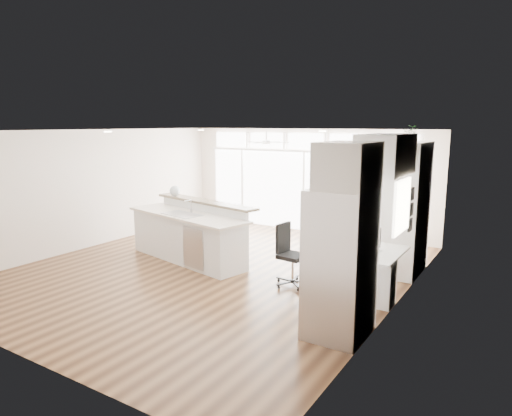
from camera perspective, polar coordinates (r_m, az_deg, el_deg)
The scene contains 24 objects.
floor at distance 9.09m, azimuth -5.13°, elevation -7.71°, with size 7.00×8.00×0.02m, color #432714.
ceiling at distance 8.64m, azimuth -5.42°, elevation 9.62°, with size 7.00×8.00×0.02m, color white.
wall_back at distance 12.16m, azimuth 6.21°, elevation 3.46°, with size 7.00×0.04×2.70m, color #F1E1D1.
wall_front at distance 6.15m, azimuth -28.46°, elevation -4.66°, with size 7.00×0.04×2.70m, color #F1E1D1.
wall_left at distance 11.22m, azimuth -19.68°, elevation 2.32°, with size 0.04×8.00×2.70m, color #F1E1D1.
wall_right at distance 7.24m, azimuth 17.40°, elevation -1.74°, with size 0.04×8.00×2.70m, color #F1E1D1.
glass_wall at distance 12.15m, azimuth 6.06°, elevation 2.03°, with size 5.80×0.06×2.08m, color white.
transom_row at distance 12.02m, azimuth 6.18°, elevation 8.31°, with size 5.90×0.06×0.40m, color white.
desk_window at distance 7.50m, azimuth 17.77°, elevation 0.20°, with size 0.04×0.85×0.85m, color white.
ceiling_fan at distance 11.25m, azimuth 1.30°, elevation 8.73°, with size 1.16×1.16×0.32m, color white.
recessed_lights at distance 8.80m, azimuth -4.62°, elevation 9.52°, with size 3.40×3.00×0.02m, color white.
oven_cabinet at distance 9.05m, azimuth 18.26°, elevation -0.06°, with size 0.64×1.20×2.50m, color white.
desk_nook at distance 7.87m, azimuth 14.95°, elevation -7.98°, with size 0.72×1.30×0.76m, color white.
upper_cabinets at distance 7.48m, azimuth 15.95°, elevation 6.46°, with size 0.64×1.30×0.64m, color white.
refrigerator at distance 6.19m, azimuth 10.48°, elevation -6.81°, with size 0.76×0.90×2.00m, color #B9B9BE.
fridge_cabinet at distance 5.92m, azimuth 11.44°, elevation 5.21°, with size 0.64×0.90×0.60m, color white.
framed_photos at distance 8.12m, azimuth 18.80°, elevation -0.18°, with size 0.06×0.22×0.80m, color black.
kitchen_island at distance 9.62m, azimuth -8.61°, elevation -2.97°, with size 3.05×1.15×1.21m, color white.
rug at distance 8.28m, azimuth 13.71°, elevation -9.71°, with size 0.82×0.59×0.01m, color #3E1D13.
office_chair at distance 8.06m, azimuth 4.63°, elevation -5.96°, with size 0.57×0.53×1.09m, color black.
fishbowl at distance 10.47m, azimuth -10.11°, elevation 2.12°, with size 0.24×0.24×0.24m, color silver.
monitor at distance 7.73m, azimuth 14.58°, elevation -3.91°, with size 0.07×0.45×0.37m, color black.
keyboard at distance 7.83m, azimuth 13.33°, elevation -5.03°, with size 0.12×0.31×0.02m, color white.
potted_plant at distance 8.92m, azimuth 18.77°, elevation 8.60°, with size 0.27×0.30×0.23m, color #2F6029.
Camera 1 is at (5.24, -6.87, 2.82)m, focal length 32.00 mm.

